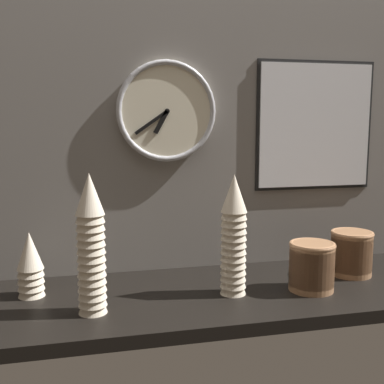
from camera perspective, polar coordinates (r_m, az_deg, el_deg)
The scene contains 9 objects.
ground_plane at distance 160.52cm, azimuth 2.73°, elevation -12.10°, with size 160.00×56.00×4.00cm, color black.
wall_tiled_back at distance 175.86cm, azimuth 0.46°, elevation 7.87°, with size 160.00×3.00×105.00cm.
cup_stack_left at distance 138.15cm, azimuth -11.88°, elevation -6.07°, with size 8.18×8.18×40.28cm.
cup_stack_center_right at distance 150.86cm, azimuth 4.96°, elevation -5.11°, with size 8.18×8.18×38.09cm.
cup_stack_far_left at distance 158.62cm, azimuth -18.62°, elevation -8.13°, with size 8.18×8.18×20.54cm.
bowl_stack_right at distance 161.14cm, azimuth 14.00°, elevation -8.44°, with size 14.77×14.77×15.78cm.
bowl_stack_far_right at distance 180.60cm, azimuth 18.37°, elevation -6.78°, with size 14.77×14.77×15.78cm.
wall_clock at distance 170.56cm, azimuth -3.03°, elevation 9.54°, with size 35.34×2.70×35.34cm.
menu_board at distance 190.21cm, azimuth 14.39°, elevation 7.61°, with size 47.33×1.32×48.57cm.
Camera 1 is at (-41.66, -144.34, 54.54)cm, focal length 45.00 mm.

